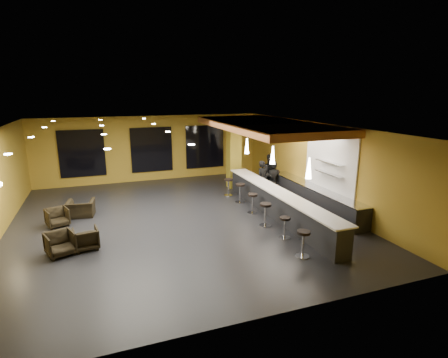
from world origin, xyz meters
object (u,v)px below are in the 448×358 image
object	(u,v)px
bar_stool_5	(228,185)
pendant_2	(247,146)
staff_c	(272,177)
bar_stool_0	(303,240)
armchair_b	(86,238)
bar_stool_3	(253,201)
bar_stool_1	(285,225)
armchair_a	(60,244)
staff_b	(271,174)
pendant_0	(309,168)
prep_counter	(314,197)
bar_stool_2	(265,212)
column	(234,153)
armchair_d	(81,208)
armchair_c	(57,217)
staff_a	(263,179)
pendant_1	(273,155)
bar_stool_4	(240,191)
bar_counter	(277,204)

from	to	relation	value
bar_stool_5	pendant_2	bearing A→B (deg)	-18.88
staff_c	bar_stool_0	size ratio (longest dim) A/B	1.99
armchair_b	bar_stool_3	world-z (taller)	bar_stool_3
bar_stool_0	bar_stool_5	xyz separation A→B (m)	(0.13, 6.57, 0.00)
bar_stool_1	bar_stool_3	size ratio (longest dim) A/B	0.92
armchair_a	armchair_b	distance (m)	0.74
staff_b	staff_c	size ratio (longest dim) A/B	1.17
pendant_0	bar_stool_3	world-z (taller)	pendant_0
prep_counter	bar_stool_5	bearing A→B (deg)	135.18
bar_stool_2	column	bearing A→B (deg)	80.71
pendant_0	column	bearing A→B (deg)	90.00
staff_b	pendant_0	bearing A→B (deg)	-102.36
bar_stool_0	bar_stool_2	bearing A→B (deg)	88.97
armchair_d	armchair_c	bearing A→B (deg)	53.49
pendant_2	bar_stool_2	distance (m)	4.24
armchair_a	armchair_b	xyz separation A→B (m)	(0.72, 0.19, -0.02)
staff_c	bar_stool_5	bearing A→B (deg)	-171.75
staff_a	bar_stool_1	xyz separation A→B (m)	(-1.37, -4.48, -0.38)
staff_b	pendant_1	bearing A→B (deg)	-115.01
bar_stool_3	staff_b	bearing A→B (deg)	49.27
bar_stool_1	bar_stool_3	bearing A→B (deg)	89.49
pendant_2	bar_stool_1	size ratio (longest dim) A/B	0.95
prep_counter	bar_stool_1	world-z (taller)	prep_counter
bar_stool_5	bar_stool_1	bearing A→B (deg)	-89.64
bar_stool_0	bar_stool_2	size ratio (longest dim) A/B	0.95
column	armchair_d	xyz separation A→B (m)	(-7.18, -1.98, -1.43)
armchair_c	bar_stool_0	xyz separation A→B (m)	(7.03, -5.14, 0.19)
staff_b	bar_stool_5	xyz separation A→B (m)	(-2.06, 0.26, -0.42)
staff_a	bar_stool_4	world-z (taller)	staff_a
prep_counter	armchair_c	world-z (taller)	prep_counter
pendant_2	armchair_b	size ratio (longest dim) A/B	0.96
pendant_2	armchair_a	xyz separation A→B (m)	(-7.65, -3.72, -2.00)
column	staff_b	distance (m)	2.19
bar_stool_1	column	bearing A→B (deg)	83.42
bar_stool_2	armchair_c	bearing A→B (deg)	159.97
bar_counter	armchair_a	xyz separation A→B (m)	(-7.65, -0.72, -0.15)
pendant_2	armchair_a	world-z (taller)	pendant_2
prep_counter	pendant_2	xyz separation A→B (m)	(-2.00, 2.50, 1.92)
staff_a	armchair_b	distance (m)	8.17
pendant_2	armchair_c	size ratio (longest dim) A/B	0.96
pendant_1	bar_stool_2	bearing A→B (deg)	-125.14
armchair_b	bar_stool_5	distance (m)	7.23
armchair_b	bar_stool_3	bearing A→B (deg)	-177.05
bar_counter	armchair_c	world-z (taller)	bar_counter
bar_stool_5	staff_c	bearing A→B (deg)	-7.66
pendant_1	armchair_c	xyz separation A→B (m)	(-7.95, 1.34, -2.02)
armchair_d	bar_stool_2	distance (m)	7.15
bar_counter	pendant_2	size ratio (longest dim) A/B	11.43
bar_stool_3	bar_stool_4	size ratio (longest dim) A/B	0.94
staff_a	armchair_a	world-z (taller)	staff_a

